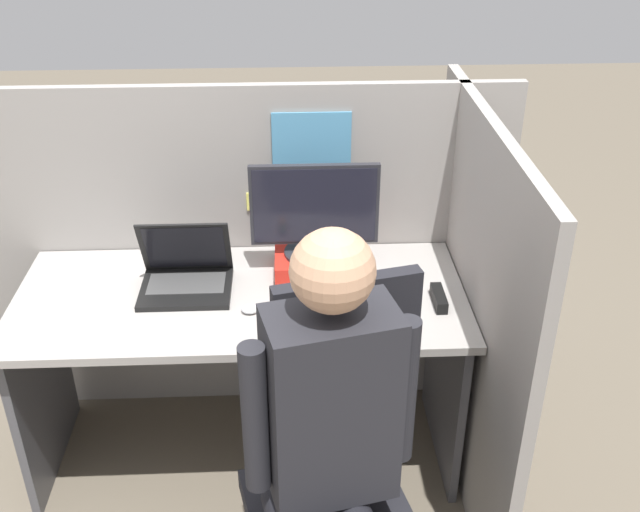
% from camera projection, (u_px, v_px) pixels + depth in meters
% --- Properties ---
extents(cubicle_panel_back, '(2.10, 0.05, 1.40)m').
position_uv_depth(cubicle_panel_back, '(246.00, 255.00, 2.99)').
color(cubicle_panel_back, gray).
rests_on(cubicle_panel_back, ground).
extents(cubicle_panel_right, '(0.04, 1.34, 1.40)m').
position_uv_depth(cubicle_panel_right, '(473.00, 312.00, 2.64)').
color(cubicle_panel_right, gray).
rests_on(cubicle_panel_right, ground).
extents(desk, '(1.60, 0.70, 0.75)m').
position_uv_depth(desk, '(243.00, 336.00, 2.73)').
color(desk, '#9E9993').
rests_on(desk, ground).
extents(paper_box, '(0.29, 0.24, 0.07)m').
position_uv_depth(paper_box, '(315.00, 262.00, 2.77)').
color(paper_box, red).
rests_on(paper_box, desk).
extents(monitor, '(0.46, 0.22, 0.35)m').
position_uv_depth(monitor, '(314.00, 212.00, 2.67)').
color(monitor, '#232328').
rests_on(monitor, paper_box).
extents(laptop, '(0.32, 0.26, 0.26)m').
position_uv_depth(laptop, '(186.00, 276.00, 2.66)').
color(laptop, black).
rests_on(laptop, desk).
extents(mouse, '(0.06, 0.05, 0.03)m').
position_uv_depth(mouse, '(250.00, 309.00, 2.54)').
color(mouse, silver).
rests_on(mouse, desk).
extents(stapler, '(0.04, 0.14, 0.04)m').
position_uv_depth(stapler, '(439.00, 298.00, 2.59)').
color(stapler, black).
rests_on(stapler, desk).
extents(carrot_toy, '(0.04, 0.16, 0.04)m').
position_uv_depth(carrot_toy, '(283.00, 327.00, 2.43)').
color(carrot_toy, orange).
rests_on(carrot_toy, desk).
extents(office_chair, '(0.55, 0.60, 1.10)m').
position_uv_depth(office_chair, '(337.00, 462.00, 2.22)').
color(office_chair, black).
rests_on(office_chair, ground).
extents(person, '(0.47, 0.45, 1.38)m').
position_uv_depth(person, '(328.00, 434.00, 1.96)').
color(person, black).
rests_on(person, ground).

